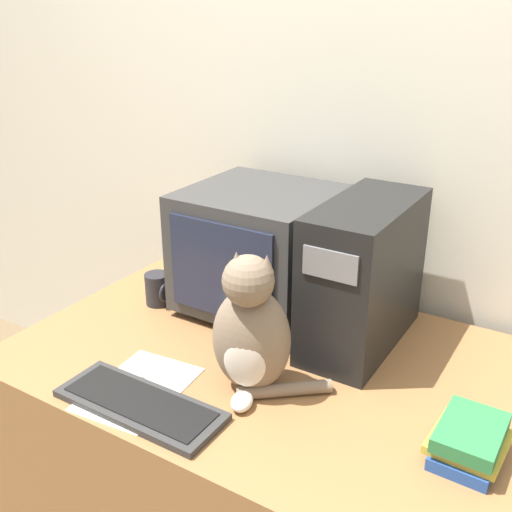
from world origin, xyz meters
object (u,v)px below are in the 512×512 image
at_px(keyboard, 140,404).
at_px(cat, 251,333).
at_px(computer_tower, 363,275).
at_px(book_stack, 469,441).
at_px(mug, 158,289).
at_px(crt_monitor, 259,249).
at_px(pen, 119,377).

bearing_deg(keyboard, cat, 47.91).
bearing_deg(computer_tower, cat, -110.38).
distance_m(computer_tower, cat, 0.39).
bearing_deg(book_stack, mug, 168.99).
relative_size(keyboard, book_stack, 2.32).
distance_m(keyboard, book_stack, 0.75).
xyz_separation_m(cat, mug, (-0.50, 0.23, -0.11)).
xyz_separation_m(keyboard, mug, (-0.31, 0.44, 0.04)).
height_order(cat, book_stack, cat).
height_order(crt_monitor, computer_tower, computer_tower).
height_order(cat, pen, cat).
bearing_deg(book_stack, computer_tower, 139.65).
relative_size(computer_tower, book_stack, 2.48).
bearing_deg(mug, computer_tower, 11.49).
distance_m(crt_monitor, mug, 0.35).
distance_m(computer_tower, book_stack, 0.53).
bearing_deg(pen, book_stack, 12.09).
bearing_deg(cat, crt_monitor, 102.19).
bearing_deg(keyboard, book_stack, 18.89).
bearing_deg(book_stack, pen, -167.91).
height_order(keyboard, mug, mug).
bearing_deg(computer_tower, keyboard, -119.41).
xyz_separation_m(keyboard, pen, (-0.13, 0.06, -0.01)).
xyz_separation_m(crt_monitor, computer_tower, (0.35, -0.02, 0.01)).
xyz_separation_m(pen, mug, (-0.19, 0.38, 0.05)).
bearing_deg(mug, cat, -25.15).
bearing_deg(crt_monitor, keyboard, -87.16).
height_order(cat, mug, cat).
height_order(keyboard, book_stack, book_stack).
height_order(book_stack, pen, book_stack).
distance_m(cat, mug, 0.56).
distance_m(book_stack, mug, 1.04).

